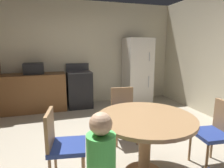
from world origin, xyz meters
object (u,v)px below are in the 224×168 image
(oven_range, at_px, (79,89))
(chair_west, at_px, (61,143))
(microwave, at_px, (34,69))
(dining_table, at_px, (145,129))
(chair_east, at_px, (216,130))
(chair_north, at_px, (124,111))
(refrigerator, at_px, (137,71))

(oven_range, relative_size, chair_west, 1.26)
(oven_range, height_order, microwave, microwave)
(dining_table, height_order, chair_east, chair_east)
(microwave, xyz_separation_m, chair_north, (1.52, -2.00, -0.53))
(chair_north, distance_m, chair_west, 1.31)
(chair_north, xyz_separation_m, chair_west, (-1.04, -0.80, 0.00))
(chair_east, bearing_deg, refrigerator, -89.26)
(oven_range, relative_size, dining_table, 0.97)
(oven_range, distance_m, dining_table, 2.99)
(refrigerator, xyz_separation_m, chair_west, (-2.16, -2.75, -0.38))
(oven_range, bearing_deg, microwave, -179.80)
(refrigerator, bearing_deg, chair_east, -94.91)
(chair_east, bearing_deg, dining_table, 0.00)
(refrigerator, height_order, dining_table, refrigerator)
(microwave, height_order, dining_table, microwave)
(chair_north, xyz_separation_m, chair_east, (0.87, -1.05, 0.00))
(oven_range, bearing_deg, refrigerator, -1.94)
(microwave, distance_m, dining_table, 3.31)
(dining_table, relative_size, chair_north, 1.31)
(dining_table, xyz_separation_m, chair_east, (0.96, -0.09, -0.10))
(dining_table, height_order, chair_north, chair_north)
(chair_west, xyz_separation_m, chair_east, (1.91, -0.25, 0.00))
(microwave, relative_size, chair_east, 0.51)
(microwave, bearing_deg, chair_north, -52.84)
(dining_table, bearing_deg, microwave, 115.72)
(refrigerator, xyz_separation_m, microwave, (-2.64, 0.05, 0.15))
(refrigerator, relative_size, dining_table, 1.55)
(oven_range, bearing_deg, chair_west, -101.64)
(dining_table, bearing_deg, oven_range, 97.15)
(microwave, xyz_separation_m, dining_table, (1.42, -2.96, -0.43))
(chair_west, bearing_deg, refrigerator, 61.10)
(chair_north, bearing_deg, chair_east, 44.89)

